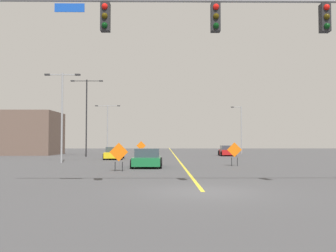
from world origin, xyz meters
The scene contains 14 objects.
ground centered at (0.00, 0.00, 0.00)m, with size 169.09×169.09×0.00m, color #444447.
road_centre_stripe centered at (0.00, 46.97, 0.00)m, with size 0.16×93.94×0.01m.
traffic_signal_assembly centered at (2.71, -0.02, 5.85)m, with size 16.36×0.44×7.47m.
street_lamp_mid_left centered at (10.58, 43.87, 4.09)m, with size 1.67×0.24×7.39m.
street_lamp_mid_right centered at (-10.25, 43.69, 4.55)m, with size 3.88×0.24×7.56m.
street_lamp_near_right centered at (-10.18, 18.06, 4.57)m, with size 3.05×0.24×7.74m.
street_lamp_far_right centered at (-10.85, 31.09, 5.49)m, with size 3.91×0.24×9.37m.
construction_sign_right_shoulder centered at (3.86, 14.08, 1.11)m, with size 1.11×0.10×1.77m.
construction_sign_right_lane centered at (-4.23, 31.38, 1.21)m, with size 1.13×0.20×1.90m.
construction_sign_median_near centered at (-4.20, 9.24, 1.09)m, with size 1.15×0.07×1.76m.
car_red_passing centered at (6.72, 34.10, 0.64)m, with size 2.12×4.61×1.33m.
car_green_distant centered at (-2.63, 12.90, 0.61)m, with size 2.13×4.05×1.34m.
car_yellow_near centered at (-6.65, 25.15, 0.61)m, with size 2.15×4.58×1.26m.
roadside_building_west centered at (-20.75, 37.99, 2.98)m, with size 8.83×7.86×5.97m.
Camera 1 is at (-1.41, -13.33, 1.82)m, focal length 39.18 mm.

